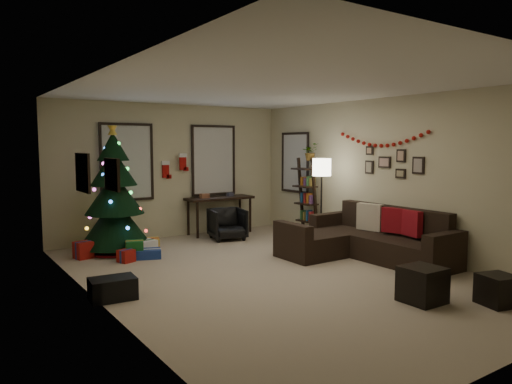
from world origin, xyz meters
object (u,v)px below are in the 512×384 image
Objects in this scene: christmas_tree at (114,198)px; desk_chair at (227,224)px; sofa at (365,241)px; desk at (220,201)px; bookshelf at (307,198)px.

desk_chair is (2.20, -0.16, -0.64)m from christmas_tree.
christmas_tree is 2.30m from desk_chair.
sofa is 2.85m from desk_chair.
desk_chair is at bearing -107.25° from desk.
desk is 0.90× the size of bookshelf.
bookshelf is at bearing 77.53° from sofa.
sofa is 2.13m from bookshelf.
bookshelf is at bearing -8.98° from desk_chair.
desk is at bearing 105.26° from sofa.
desk is (-0.90, 3.28, 0.41)m from sofa.
sofa is 1.62× the size of bookshelf.
christmas_tree is 3.66× the size of desk_chair.
bookshelf reaches higher than desk_chair.
christmas_tree is at bearing 168.35° from bookshelf.
desk_chair is at bearing 158.41° from bookshelf.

